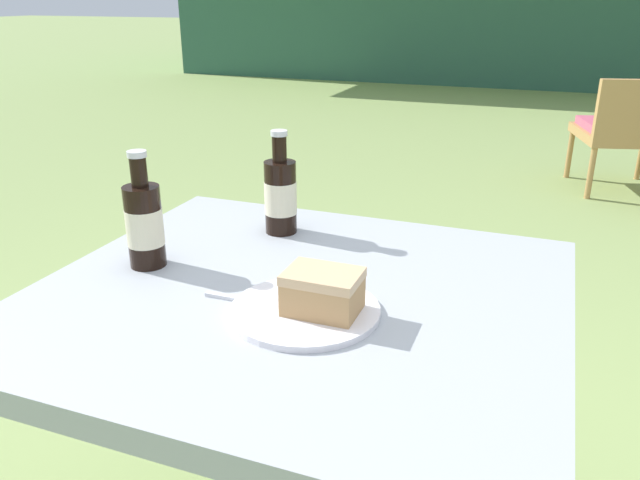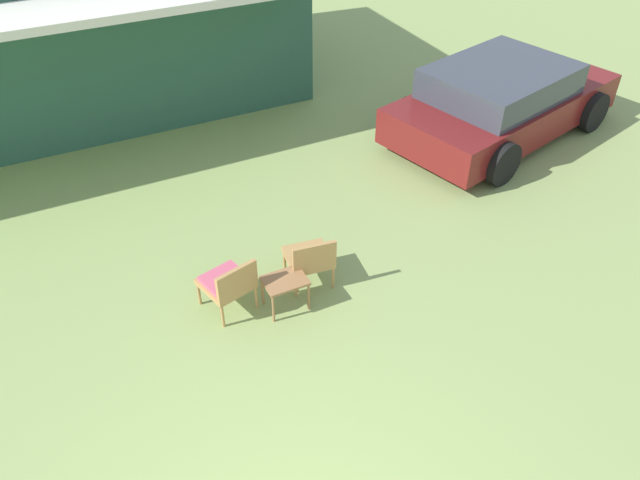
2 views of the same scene
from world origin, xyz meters
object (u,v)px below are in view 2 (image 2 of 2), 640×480
parked_car (502,101)px  wicker_chair_plain (310,258)px  wicker_chair_cushioned (228,282)px  garden_side_table (285,283)px

parked_car → wicker_chair_plain: 4.88m
parked_car → wicker_chair_cushioned: (-5.47, -1.98, -0.20)m
parked_car → wicker_chair_plain: bearing=-170.4°
wicker_chair_plain → parked_car: bearing=-148.1°
wicker_chair_cushioned → wicker_chair_plain: size_ratio=1.00×
wicker_chair_plain → garden_side_table: size_ratio=1.47×
parked_car → wicker_chair_cushioned: parked_car is taller
wicker_chair_cushioned → wicker_chair_plain: same height
wicker_chair_plain → garden_side_table: bearing=36.2°
parked_car → garden_side_table: size_ratio=8.94×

